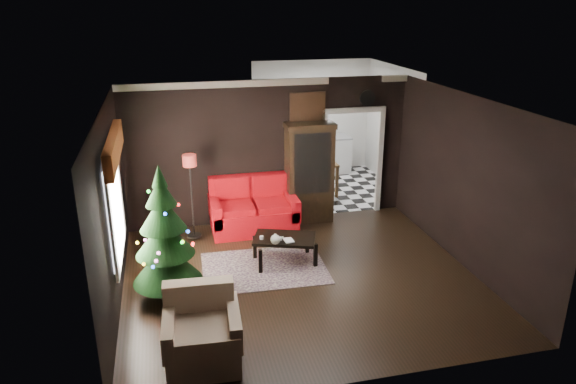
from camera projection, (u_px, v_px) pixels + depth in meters
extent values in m
plane|color=black|center=(301.00, 279.00, 8.46)|extent=(5.50, 5.50, 0.00)
plane|color=white|center=(303.00, 104.00, 7.50)|extent=(5.50, 5.50, 0.00)
plane|color=black|center=(269.00, 152.00, 10.26)|extent=(5.50, 0.00, 5.50)
plane|color=black|center=(361.00, 276.00, 5.69)|extent=(5.50, 0.00, 5.50)
plane|color=black|center=(111.00, 212.00, 7.38)|extent=(0.00, 5.50, 5.50)
plane|color=black|center=(466.00, 183.00, 8.57)|extent=(0.00, 5.50, 5.50)
cube|color=white|center=(114.00, 204.00, 7.55)|extent=(0.05, 1.60, 1.40)
cube|color=brown|center=(114.00, 148.00, 7.29)|extent=(0.12, 2.10, 0.35)
plane|color=white|center=(328.00, 188.00, 12.48)|extent=(3.00, 3.00, 0.00)
cube|color=white|center=(312.00, 105.00, 13.22)|extent=(0.70, 0.06, 0.70)
cube|color=#553B4C|center=(264.00, 268.00, 8.78)|extent=(2.07, 1.54, 0.01)
cylinder|color=white|center=(280.00, 239.00, 8.70)|extent=(0.08, 0.08, 0.05)
cylinder|color=white|center=(262.00, 238.00, 8.74)|extent=(0.08, 0.08, 0.05)
imported|color=tan|center=(284.00, 236.00, 8.63)|extent=(0.15, 0.03, 0.20)
cylinder|color=white|center=(367.00, 98.00, 10.30)|extent=(0.32, 0.32, 0.06)
cube|color=#BF8946|center=(307.00, 107.00, 10.09)|extent=(0.62, 0.05, 0.52)
cube|color=white|center=(314.00, 156.00, 13.42)|extent=(1.80, 0.60, 0.90)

